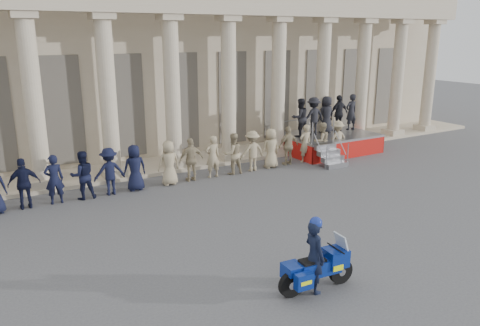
% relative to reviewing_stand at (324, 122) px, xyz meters
% --- Properties ---
extents(ground, '(90.00, 90.00, 0.00)m').
position_rel_reviewing_stand_xyz_m(ground, '(-8.74, -7.31, -1.46)').
color(ground, '#454548').
rests_on(ground, ground).
extents(building, '(40.00, 12.50, 9.00)m').
position_rel_reviewing_stand_xyz_m(building, '(-8.74, 7.44, 3.06)').
color(building, tan).
rests_on(building, ground).
extents(officer_rank, '(21.70, 0.64, 1.70)m').
position_rel_reviewing_stand_xyz_m(officer_rank, '(-10.50, -1.02, -0.61)').
color(officer_rank, black).
rests_on(officer_rank, ground).
extents(reviewing_stand, '(4.36, 4.16, 2.68)m').
position_rel_reviewing_stand_xyz_m(reviewing_stand, '(0.00, 0.00, 0.00)').
color(reviewing_stand, gray).
rests_on(reviewing_stand, ground).
extents(motorcycle, '(1.93, 0.80, 1.23)m').
position_rel_reviewing_stand_xyz_m(motorcycle, '(-8.39, -9.82, -0.93)').
color(motorcycle, black).
rests_on(motorcycle, ground).
extents(rider, '(0.45, 0.64, 1.77)m').
position_rel_reviewing_stand_xyz_m(rider, '(-8.50, -9.81, -0.58)').
color(rider, black).
rests_on(rider, ground).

